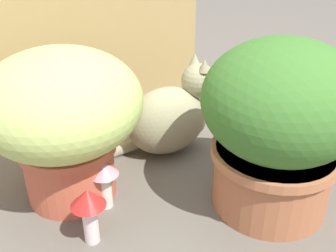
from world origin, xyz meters
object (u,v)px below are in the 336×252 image
(grass_planter, at_px, (63,115))
(cat, at_px, (171,116))
(leafy_planter, at_px, (279,123))
(mushroom_ornament_red, at_px, (89,206))
(mushroom_ornament_pink, at_px, (104,176))

(grass_planter, distance_m, cat, 0.38)
(leafy_planter, relative_size, cat, 1.20)
(mushroom_ornament_red, bearing_deg, leafy_planter, -10.20)
(grass_planter, relative_size, cat, 1.10)
(grass_planter, bearing_deg, cat, 11.99)
(cat, relative_size, mushroom_ornament_red, 2.48)
(cat, bearing_deg, mushroom_ornament_pink, -149.14)
(cat, bearing_deg, grass_planter, -168.01)
(grass_planter, xyz_separation_m, leafy_planter, (0.45, -0.29, 0.00))
(leafy_planter, xyz_separation_m, mushroom_ornament_pink, (-0.39, 0.19, -0.15))
(grass_planter, height_order, leafy_planter, leafy_planter)
(leafy_planter, height_order, mushroom_ornament_red, leafy_planter)
(mushroom_ornament_pink, bearing_deg, cat, 30.86)
(leafy_planter, xyz_separation_m, mushroom_ornament_red, (-0.46, 0.08, -0.14))
(grass_planter, bearing_deg, mushroom_ornament_red, -93.17)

